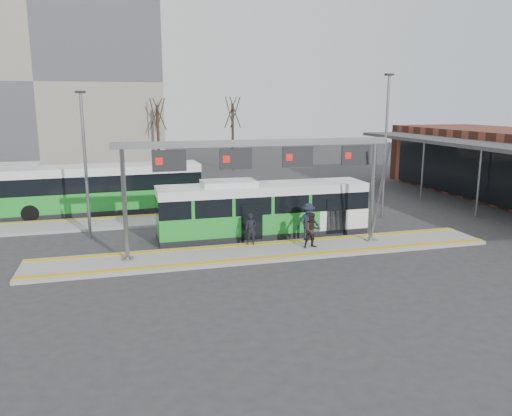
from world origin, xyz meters
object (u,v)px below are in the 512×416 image
Objects in this scene: passenger_b at (312,230)px; passenger_c at (308,222)px; gantry at (260,163)px; hero_bus at (262,210)px; passenger_a at (251,229)px.

passenger_b is 0.89× the size of passenger_c.
hero_bus is (0.95, 2.94, -2.89)m from gantry.
passenger_b reaches higher than passenger_a.
gantry is at bearing 169.01° from passenger_b.
passenger_b is at bearing -65.68° from hero_bus.
passenger_c is at bearing -49.58° from hero_bus.
passenger_b is (2.48, -0.42, -3.29)m from gantry.
passenger_a is (-1.20, -2.09, -0.47)m from hero_bus.
passenger_c is at bearing 76.83° from passenger_b.
hero_bus reaches higher than passenger_c.
passenger_b is at bearing -9.57° from gantry.
passenger_c is (2.74, 0.85, -3.19)m from gantry.
hero_bus is at bearing 71.98° from gantry.
hero_bus reaches higher than passenger_b.
hero_bus is 2.77m from passenger_c.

